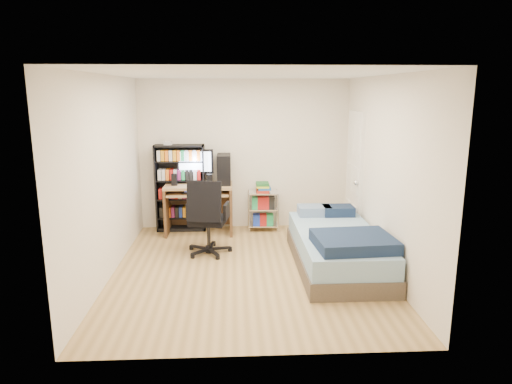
{
  "coord_description": "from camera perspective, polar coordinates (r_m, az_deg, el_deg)",
  "views": [
    {
      "loc": [
        -0.18,
        -5.63,
        2.3
      ],
      "look_at": [
        0.12,
        0.4,
        0.96
      ],
      "focal_mm": 32.0,
      "sensor_mm": 36.0,
      "label": 1
    }
  ],
  "objects": [
    {
      "name": "media_shelf",
      "position": [
        7.68,
        -9.44,
        0.63
      ],
      "size": [
        0.81,
        0.27,
        1.5
      ],
      "color": "black",
      "rests_on": "room"
    },
    {
      "name": "computer_desk",
      "position": [
        7.53,
        -6.32,
        0.47
      ],
      "size": [
        1.09,
        0.63,
        1.37
      ],
      "color": "tan",
      "rests_on": "room"
    },
    {
      "name": "bed",
      "position": [
        6.2,
        10.19,
        -6.81
      ],
      "size": [
        1.08,
        2.16,
        0.62
      ],
      "color": "brown",
      "rests_on": "room"
    },
    {
      "name": "wire_cart",
      "position": [
        7.63,
        0.9,
        -0.92
      ],
      "size": [
        0.51,
        0.38,
        0.81
      ],
      "rotation": [
        0.0,
        0.0,
        -0.03
      ],
      "color": "silver",
      "rests_on": "room"
    },
    {
      "name": "office_chair",
      "position": [
        6.58,
        -6.04,
        -4.8
      ],
      "size": [
        0.76,
        0.76,
        1.11
      ],
      "rotation": [
        0.0,
        0.0,
        -0.18
      ],
      "color": "black",
      "rests_on": "room"
    },
    {
      "name": "room",
      "position": [
        5.74,
        -1.01,
        1.94
      ],
      "size": [
        3.58,
        4.08,
        2.58
      ],
      "color": "tan",
      "rests_on": "ground"
    },
    {
      "name": "door",
      "position": [
        7.36,
        12.2,
        2.03
      ],
      "size": [
        0.12,
        0.8,
        2.0
      ],
      "color": "white",
      "rests_on": "room"
    }
  ]
}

